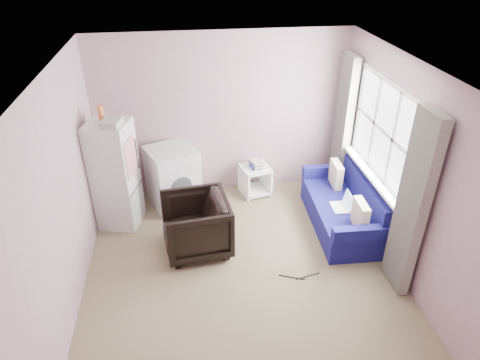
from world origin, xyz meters
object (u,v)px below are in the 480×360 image
object	(u,v)px
washing_machine	(173,176)
sofa	(345,209)
armchair	(196,223)
fridge	(115,174)
side_table	(255,178)

from	to	relation	value
washing_machine	sofa	xyz separation A→B (m)	(2.38, -0.91, -0.21)
armchair	fridge	world-z (taller)	fridge
fridge	side_table	distance (m)	2.16
armchair	sofa	bearing A→B (deg)	89.93
washing_machine	side_table	bearing A→B (deg)	-17.38
fridge	sofa	xyz separation A→B (m)	(3.14, -0.54, -0.51)
armchair	sofa	xyz separation A→B (m)	(2.10, 0.23, -0.14)
fridge	washing_machine	size ratio (longest dim) A/B	1.89
washing_machine	side_table	distance (m)	1.30
fridge	washing_machine	bearing A→B (deg)	40.58
fridge	washing_machine	xyz separation A→B (m)	(0.76, 0.37, -0.30)
side_table	washing_machine	bearing A→B (deg)	-174.57
armchair	side_table	world-z (taller)	armchair
side_table	fridge	bearing A→B (deg)	-166.38
sofa	washing_machine	bearing A→B (deg)	161.39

